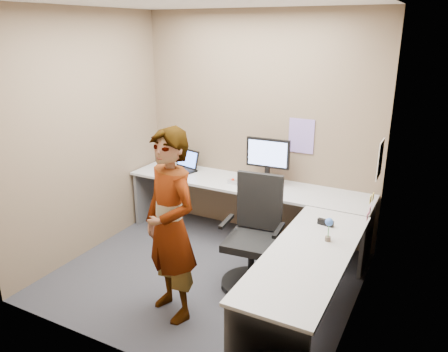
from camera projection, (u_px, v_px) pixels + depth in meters
The scene contains 21 objects.
ground at pixel (206, 275), 4.61m from camera, with size 3.00×3.00×0.00m, color #29292E.
wall_back at pixel (258, 127), 5.27m from camera, with size 3.00×3.00×0.00m, color brown.
wall_right at pixel (365, 176), 3.52m from camera, with size 2.70×2.70×0.00m, color brown.
wall_left at pixel (87, 136), 4.84m from camera, with size 2.70×2.70×0.00m, color brown.
ceiling at pixel (202, 1), 3.74m from camera, with size 3.00×3.00×0.00m, color white.
desk at pixel (260, 219), 4.55m from camera, with size 2.98×2.58×0.73m.
paper_ream at pixel (266, 182), 5.13m from camera, with size 0.32×0.24×0.06m, color red.
monitor at pixel (268, 156), 5.04m from camera, with size 0.52×0.16×0.49m.
laptop at pixel (184, 165), 5.65m from camera, with size 0.43×0.38×0.26m.
trackball_mouse at pixel (233, 182), 5.17m from camera, with size 0.12×0.08×0.07m.
origami at pixel (260, 190), 4.87m from camera, with size 0.10×0.10×0.06m, color white.
stapler at pixel (326, 223), 4.07m from camera, with size 0.15×0.04×0.06m, color black.
flower at pixel (329, 226), 3.74m from camera, with size 0.07×0.07×0.22m.
calendar_purple at pixel (301, 136), 5.03m from camera, with size 0.30×0.01×0.40m, color #846BB7.
calendar_white at pixel (380, 159), 4.31m from camera, with size 0.01×0.28×0.38m, color white.
sticky_note_a at pixel (371, 199), 4.11m from camera, with size 0.01×0.07×0.07m, color #F2E059.
sticky_note_b at pixel (370, 210), 4.20m from camera, with size 0.01×0.07×0.07m, color pink.
sticky_note_c at pixel (367, 216), 4.10m from camera, with size 0.01×0.07×0.07m, color pink.
sticky_note_d at pixel (373, 197), 4.25m from camera, with size 0.01×0.07×0.07m, color #F2E059.
office_chair at pixel (254, 243), 4.33m from camera, with size 0.60×0.59×1.12m.
person at pixel (170, 226), 3.75m from camera, with size 0.63×0.41×1.73m, color #999399.
Camera 1 is at (2.04, -3.48, 2.48)m, focal length 35.00 mm.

